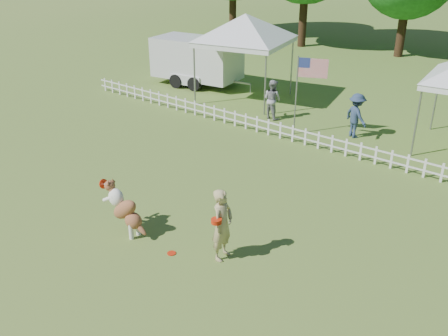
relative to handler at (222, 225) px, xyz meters
The scene contains 10 objects.
ground 1.86m from the handler, behind, with size 120.00×120.00×0.00m, color #3E6A21.
picket_fence 7.05m from the handler, 103.59° to the left, with size 22.00×0.08×0.60m, color silver, non-canonical shape.
handler is the anchor object (origin of this frame).
dog 2.50m from the handler, 164.75° to the right, with size 1.23×0.41×1.27m, color brown, non-canonical shape.
frisbee_on_turf 1.42m from the handler, 147.82° to the right, with size 0.20×0.20×0.02m, color red.
canopy_tent_left 11.90m from the handler, 124.28° to the left, with size 3.41×3.41×3.53m, color white, non-canonical shape.
cargo_trailer 14.28m from the handler, 133.70° to the left, with size 5.03×2.22×2.22m, color silver, non-canonical shape.
flag_pole 8.02m from the handler, 110.16° to the left, with size 1.08×0.11×2.81m, color gray, non-canonical shape.
spectator_a 9.48m from the handler, 117.16° to the left, with size 0.74×0.58×1.53m, color gray.
spectator_b 8.65m from the handler, 96.27° to the left, with size 1.02×0.58×1.58m, color navy.
Camera 1 is at (7.42, -6.98, 6.46)m, focal length 40.00 mm.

